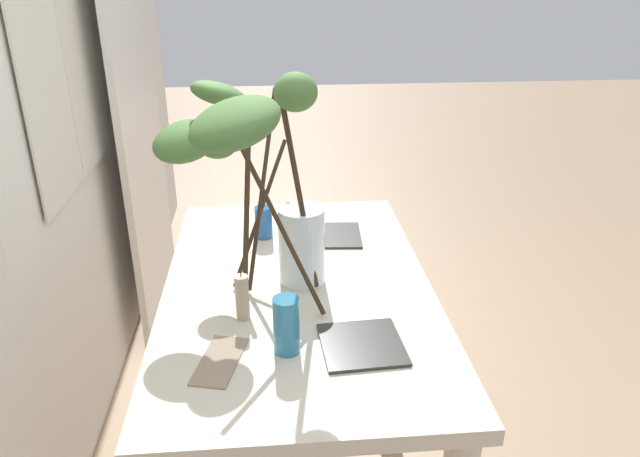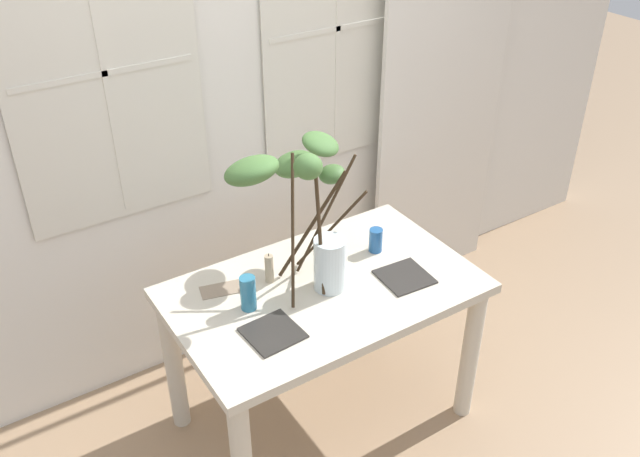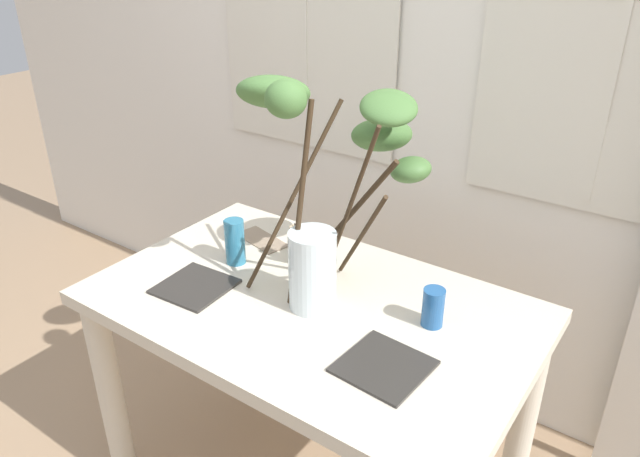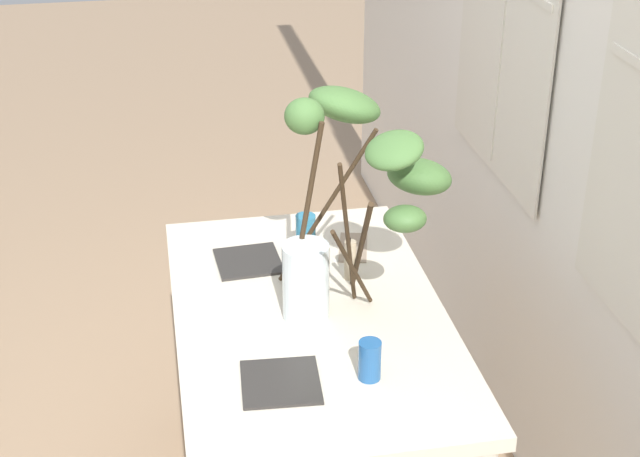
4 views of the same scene
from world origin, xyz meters
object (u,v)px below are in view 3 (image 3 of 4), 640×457
object	(u,v)px
dining_table	(310,339)
pillar_candle	(295,244)
vase_with_branches	(325,167)
drinking_glass_blue_left	(235,242)
plate_square_right	(384,366)
drinking_glass_blue_right	(433,307)
plate_square_left	(195,286)

from	to	relation	value
dining_table	pillar_candle	distance (m)	0.31
vase_with_branches	drinking_glass_blue_left	size ratio (longest dim) A/B	4.39
plate_square_right	pillar_candle	xyz separation A→B (m)	(-0.49, 0.29, 0.06)
dining_table	drinking_glass_blue_right	size ratio (longest dim) A/B	11.50
drinking_glass_blue_left	plate_square_left	size ratio (longest dim) A/B	0.74
vase_with_branches	drinking_glass_blue_left	xyz separation A→B (m)	(-0.30, -0.07, -0.29)
vase_with_branches	drinking_glass_blue_left	world-z (taller)	vase_with_branches
vase_with_branches	plate_square_left	xyz separation A→B (m)	(-0.29, -0.26, -0.36)
vase_with_branches	plate_square_left	size ratio (longest dim) A/B	3.25
dining_table	pillar_candle	bearing A→B (deg)	137.56
drinking_glass_blue_right	plate_square_left	bearing A→B (deg)	-160.06
vase_with_branches	dining_table	bearing A→B (deg)	-76.30
dining_table	plate_square_right	world-z (taller)	plate_square_right
dining_table	drinking_glass_blue_left	bearing A→B (deg)	172.34
dining_table	pillar_candle	xyz separation A→B (m)	(-0.17, 0.15, 0.20)
drinking_glass_blue_left	drinking_glass_blue_right	distance (m)	0.67
drinking_glass_blue_right	drinking_glass_blue_left	bearing A→B (deg)	-175.39
vase_with_branches	drinking_glass_blue_right	distance (m)	0.48
plate_square_left	plate_square_right	xyz separation A→B (m)	(0.65, 0.01, -0.00)
plate_square_left	drinking_glass_blue_right	bearing A→B (deg)	19.94
dining_table	drinking_glass_blue_right	distance (m)	0.40
dining_table	plate_square_right	xyz separation A→B (m)	(0.32, -0.13, 0.14)
dining_table	drinking_glass_blue_left	xyz separation A→B (m)	(-0.33, 0.04, 0.21)
plate_square_left	pillar_candle	xyz separation A→B (m)	(0.15, 0.30, 0.06)
drinking_glass_blue_left	pillar_candle	size ratio (longest dim) A/B	1.06
dining_table	drinking_glass_blue_right	world-z (taller)	drinking_glass_blue_right
drinking_glass_blue_right	pillar_candle	size ratio (longest dim) A/B	0.79
drinking_glass_blue_right	pillar_candle	xyz separation A→B (m)	(-0.51, 0.06, 0.01)
drinking_glass_blue_right	pillar_candle	world-z (taller)	pillar_candle
vase_with_branches	plate_square_left	bearing A→B (deg)	-138.40
pillar_candle	vase_with_branches	bearing A→B (deg)	-14.61
drinking_glass_blue_left	plate_square_right	size ratio (longest dim) A/B	0.73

